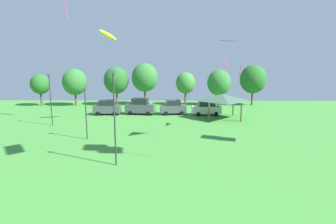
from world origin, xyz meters
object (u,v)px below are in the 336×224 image
(light_post_0, at_px, (114,114))
(kite_flying_5, at_px, (244,60))
(light_post_2, at_px, (86,110))
(parked_car_second_from_left, at_px, (140,107))
(treeline_tree_2, at_px, (116,80))
(treeline_tree_6, at_px, (253,79))
(treeline_tree_3, at_px, (145,78))
(park_pavilion, at_px, (222,97))
(parked_car_third_from_left, at_px, (173,107))
(parked_car_rightmost_in_row, at_px, (206,108))
(kite_flying_0, at_px, (108,35))
(treeline_tree_0, at_px, (40,84))
(kite_flying_2, at_px, (221,49))
(treeline_tree_5, at_px, (219,83))
(treeline_tree_1, at_px, (75,82))
(light_post_1, at_px, (50,97))
(treeline_tree_4, at_px, (186,83))
(parked_car_leftmost, at_px, (107,107))

(light_post_0, bearing_deg, kite_flying_5, 41.03)
(light_post_0, height_order, light_post_2, light_post_0)
(parked_car_second_from_left, bearing_deg, treeline_tree_2, 127.68)
(kite_flying_5, bearing_deg, treeline_tree_6, 70.17)
(treeline_tree_3, bearing_deg, treeline_tree_6, -0.36)
(park_pavilion, bearing_deg, kite_flying_5, -84.35)
(parked_car_third_from_left, relative_size, parked_car_rightmost_in_row, 0.93)
(kite_flying_0, relative_size, treeline_tree_3, 0.28)
(light_post_2, distance_m, treeline_tree_0, 28.73)
(kite_flying_2, height_order, treeline_tree_5, kite_flying_2)
(light_post_0, height_order, treeline_tree_1, light_post_0)
(light_post_2, bearing_deg, kite_flying_5, 11.71)
(light_post_0, bearing_deg, kite_flying_2, 34.52)
(parked_car_second_from_left, bearing_deg, treeline_tree_6, 34.49)
(kite_flying_5, relative_size, parked_car_second_from_left, 0.48)
(treeline_tree_5, bearing_deg, parked_car_second_from_left, -145.15)
(light_post_1, distance_m, treeline_tree_2, 18.76)
(parked_car_second_from_left, relative_size, treeline_tree_5, 0.69)
(light_post_0, bearing_deg, treeline_tree_4, 77.71)
(parked_car_second_from_left, relative_size, treeline_tree_6, 0.61)
(kite_flying_0, xyz_separation_m, park_pavilion, (15.39, 4.36, -8.32))
(parked_car_rightmost_in_row, bearing_deg, kite_flying_2, -96.71)
(treeline_tree_0, xyz_separation_m, treeline_tree_2, (14.50, 0.99, 0.71))
(treeline_tree_3, bearing_deg, light_post_2, -98.19)
(parked_car_leftmost, xyz_separation_m, park_pavilion, (17.59, -2.65, 1.92))
(kite_flying_0, relative_size, kite_flying_5, 1.01)
(kite_flying_5, height_order, treeline_tree_4, kite_flying_5)
(treeline_tree_4, bearing_deg, kite_flying_5, -75.90)
(parked_car_second_from_left, bearing_deg, light_post_0, -80.59)
(kite_flying_5, relative_size, light_post_1, 0.35)
(kite_flying_0, bearing_deg, treeline_tree_6, 36.81)
(kite_flying_5, relative_size, light_post_2, 0.43)
(light_post_2, relative_size, treeline_tree_6, 0.69)
(treeline_tree_1, bearing_deg, treeline_tree_4, 3.00)
(kite_flying_2, height_order, treeline_tree_3, kite_flying_2)
(kite_flying_2, distance_m, treeline_tree_5, 26.39)
(treeline_tree_1, bearing_deg, parked_car_leftmost, -49.07)
(treeline_tree_6, bearing_deg, treeline_tree_3, 179.64)
(kite_flying_5, bearing_deg, park_pavilion, 95.65)
(kite_flying_0, xyz_separation_m, light_post_1, (-7.47, -0.73, -7.68))
(park_pavilion, relative_size, light_post_0, 0.85)
(kite_flying_0, xyz_separation_m, treeline_tree_1, (-10.73, 16.85, -6.80))
(kite_flying_0, bearing_deg, parked_car_third_from_left, 42.08)
(parked_car_third_from_left, distance_m, light_post_0, 22.61)
(park_pavilion, xyz_separation_m, treeline_tree_5, (1.79, 12.85, 1.39))
(kite_flying_5, distance_m, treeline_tree_0, 39.21)
(kite_flying_2, xyz_separation_m, light_post_2, (-13.52, 1.19, -6.05))
(parked_car_second_from_left, height_order, parked_car_rightmost_in_row, parked_car_second_from_left)
(light_post_1, relative_size, light_post_2, 1.22)
(light_post_1, xyz_separation_m, treeline_tree_0, (-9.81, 17.14, 0.48))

